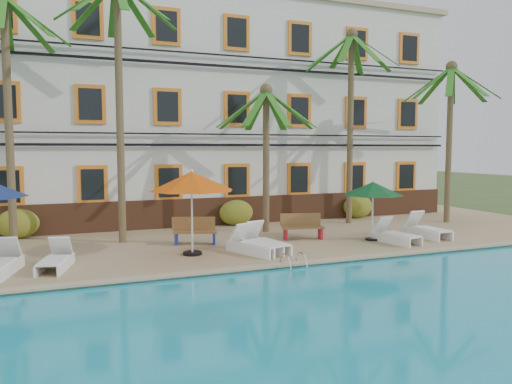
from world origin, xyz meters
name	(u,v)px	position (x,y,z in m)	size (l,w,h in m)	color
ground	(268,268)	(0.00, 0.00, 0.00)	(100.00, 100.00, 0.00)	#384C23
pool_deck	(218,236)	(0.00, 5.00, 0.12)	(30.00, 12.00, 0.25)	tan
swimming_pool	(431,353)	(0.00, -7.00, 0.10)	(26.00, 12.00, 0.20)	#1897B4
pool_coping	(281,265)	(0.00, -0.90, 0.28)	(30.00, 0.35, 0.06)	tan
hotel_building	(186,110)	(0.00, 9.98, 5.37)	(25.40, 6.44, 10.22)	silver
palm_a	(7,85)	(-7.21, 5.00, 5.65)	(4.05, 4.05, 8.49)	brown
palm_b	(119,75)	(-3.70, 4.44, 6.05)	(4.05, 4.05, 9.21)	brown
palm_c	(266,135)	(1.90, 4.66, 4.07)	(4.05, 4.05, 5.82)	brown
palm_d	(351,101)	(6.20, 5.38, 5.63)	(4.05, 4.05, 8.46)	brown
palm_e	(450,119)	(10.47, 4.02, 4.86)	(4.05, 4.05, 7.14)	brown
shrub_left	(18,224)	(-7.18, 6.60, 0.80)	(1.50, 0.90, 1.10)	#2F5D1A
shrub_mid	(236,213)	(1.33, 6.60, 0.80)	(1.50, 0.90, 1.10)	#2F5D1A
shrub_right	(358,206)	(7.47, 6.60, 0.80)	(1.50, 0.90, 1.10)	#2F5D1A
umbrella_red	(192,182)	(-1.93, 1.49, 2.53)	(2.67, 2.67, 2.67)	black
umbrella_green	(373,189)	(4.72, 1.50, 2.10)	(2.17, 2.17, 2.18)	black
lounger_a	(0,263)	(-7.25, 1.05, 0.55)	(1.10, 2.04, 0.91)	white
lounger_b	(56,260)	(-5.89, 1.04, 0.52)	(1.05, 1.86, 0.83)	white
lounger_c	(253,244)	(-0.10, 0.95, 0.55)	(1.41, 2.06, 0.92)	white
lounger_d	(263,242)	(0.28, 1.06, 0.56)	(1.14, 2.13, 0.95)	white
lounger_e	(395,235)	(5.19, 0.80, 0.53)	(0.94, 1.94, 0.88)	white
lounger_f	(426,229)	(6.94, 1.28, 0.55)	(0.78, 2.01, 0.94)	white
bench_left	(195,230)	(-1.39, 3.17, 0.72)	(1.57, 0.93, 0.93)	olive
bench_right	(303,226)	(2.50, 2.65, 0.72)	(1.57, 0.84, 0.93)	olive
pool_ladder	(293,266)	(0.35, -1.00, 0.25)	(0.54, 0.74, 0.74)	silver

